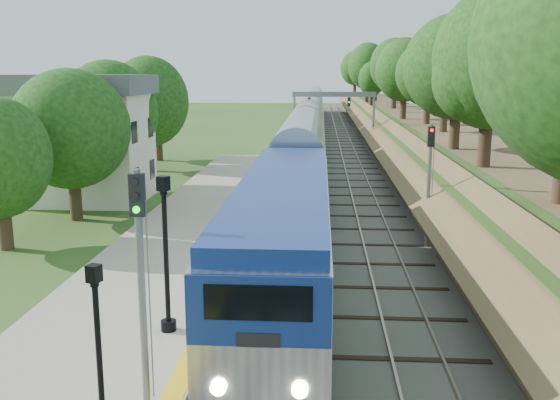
# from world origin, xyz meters

# --- Properties ---
(trackbed) EXTENTS (9.50, 170.00, 0.28)m
(trackbed) POSITION_xyz_m (2.00, 60.00, 0.07)
(trackbed) COLOR #4C4944
(trackbed) RESTS_ON ground
(platform) EXTENTS (6.40, 68.00, 0.38)m
(platform) POSITION_xyz_m (-5.20, 16.00, 0.19)
(platform) COLOR gray
(platform) RESTS_ON ground
(yellow_stripe) EXTENTS (0.55, 68.00, 0.01)m
(yellow_stripe) POSITION_xyz_m (-2.35, 16.00, 0.39)
(yellow_stripe) COLOR gold
(yellow_stripe) RESTS_ON platform
(embankment) EXTENTS (10.64, 170.00, 11.70)m
(embankment) POSITION_xyz_m (10.35, 60.00, 1.95)
(embankment) COLOR brown
(embankment) RESTS_ON ground
(station_building) EXTENTS (8.60, 6.60, 8.00)m
(station_building) POSITION_xyz_m (-14.00, 30.00, 4.09)
(station_building) COLOR white
(station_building) RESTS_ON ground
(signal_gantry) EXTENTS (8.40, 0.38, 6.20)m
(signal_gantry) POSITION_xyz_m (2.47, 54.99, 4.82)
(signal_gantry) COLOR slate
(signal_gantry) RESTS_ON ground
(trees_behind_platform) EXTENTS (7.82, 53.32, 7.21)m
(trees_behind_platform) POSITION_xyz_m (-11.17, 20.67, 4.53)
(trees_behind_platform) COLOR #332316
(trees_behind_platform) RESTS_ON ground
(train) EXTENTS (2.98, 119.53, 4.38)m
(train) POSITION_xyz_m (0.00, 61.70, 2.25)
(train) COLOR black
(train) RESTS_ON trackbed
(lamppost_mid) EXTENTS (0.39, 0.39, 3.99)m
(lamppost_mid) POSITION_xyz_m (-3.32, 3.04, 2.16)
(lamppost_mid) COLOR black
(lamppost_mid) RESTS_ON platform
(lamppost_far) EXTENTS (0.47, 0.47, 4.80)m
(lamppost_far) POSITION_xyz_m (-3.38, 9.02, 2.52)
(lamppost_far) COLOR black
(lamppost_far) RESTS_ON platform
(signal_platform) EXTENTS (0.33, 0.26, 5.66)m
(signal_platform) POSITION_xyz_m (-2.90, 4.83, 3.86)
(signal_platform) COLOR slate
(signal_platform) RESTS_ON platform
(signal_farside) EXTENTS (0.31, 0.25, 5.72)m
(signal_farside) POSITION_xyz_m (6.20, 19.97, 3.62)
(signal_farside) COLOR slate
(signal_farside) RESTS_ON ground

